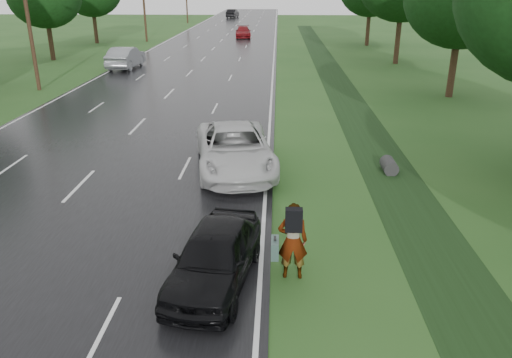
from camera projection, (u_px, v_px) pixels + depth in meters
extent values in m
cube|color=black|center=(210.00, 52.00, 52.41)|extent=(14.00, 180.00, 0.04)
cube|color=silver|center=(274.00, 52.00, 52.14)|extent=(0.12, 180.00, 0.01)
cube|color=silver|center=(147.00, 52.00, 52.67)|extent=(0.12, 180.00, 0.01)
cube|color=silver|center=(210.00, 52.00, 52.40)|extent=(0.12, 180.00, 0.01)
cube|color=black|center=(353.00, 110.00, 28.74)|extent=(2.20, 120.00, 0.01)
cylinder|color=#2D2D2D|center=(389.00, 166.00, 19.36)|extent=(0.56, 1.00, 0.56)
cylinder|color=#372016|center=(27.00, 13.00, 32.36)|extent=(0.26, 0.26, 10.00)
cylinder|color=#372016|center=(453.00, 69.00, 31.55)|extent=(0.44, 0.44, 3.52)
cylinder|color=#372016|center=(398.00, 40.00, 44.46)|extent=(0.44, 0.44, 4.16)
cylinder|color=#372016|center=(368.00, 29.00, 57.56)|extent=(0.44, 0.44, 3.68)
cylinder|color=#372016|center=(51.00, 42.00, 46.78)|extent=(0.44, 0.44, 3.36)
cylinder|color=#372016|center=(95.00, 28.00, 59.79)|extent=(0.44, 0.44, 3.52)
imported|color=#A5998C|center=(293.00, 241.00, 12.17)|extent=(0.74, 0.48, 2.02)
cube|color=black|center=(294.00, 220.00, 11.63)|extent=(0.40, 0.24, 0.57)
cube|color=#3B5750|center=(275.00, 248.00, 12.39)|extent=(0.19, 0.57, 0.46)
cube|color=black|center=(275.00, 238.00, 12.29)|extent=(0.05, 0.19, 0.04)
imported|color=silver|center=(235.00, 149.00, 19.28)|extent=(3.81, 6.49, 1.69)
imported|color=black|center=(215.00, 256.00, 11.97)|extent=(2.36, 4.48, 1.45)
imported|color=gray|center=(126.00, 57.00, 42.36)|extent=(2.09, 5.46, 1.77)
imported|color=maroon|center=(243.00, 32.00, 65.76)|extent=(2.32, 4.99, 1.41)
imported|color=black|center=(233.00, 13.00, 102.63)|extent=(2.38, 5.28, 1.68)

